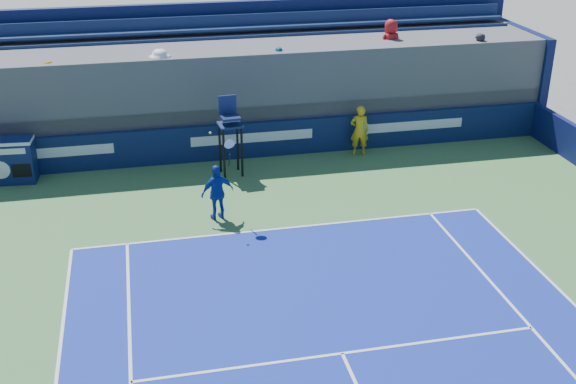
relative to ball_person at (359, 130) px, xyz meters
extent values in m
imported|color=gold|center=(0.00, 0.00, 0.00)|extent=(0.68, 0.51, 1.69)
cube|color=white|center=(-3.49, -4.68, -0.84)|extent=(10.97, 0.07, 0.00)
cube|color=white|center=(-3.49, -10.17, -0.84)|extent=(8.23, 0.07, 0.00)
cube|color=#0C1943|center=(-3.49, 0.53, -0.26)|extent=(20.40, 0.20, 1.20)
cube|color=white|center=(-9.49, 0.43, -0.14)|extent=(3.20, 0.01, 0.32)
cube|color=white|center=(-3.49, 0.43, -0.14)|extent=(4.00, 0.01, 0.32)
cube|color=white|center=(2.01, 0.43, -0.14)|extent=(3.60, 0.01, 0.32)
cylinder|color=white|center=(0.31, 0.42, -0.14)|extent=(0.44, 0.01, 0.44)
cube|color=#101C51|center=(-10.87, 0.07, -0.16)|extent=(1.35, 0.80, 1.40)
cube|color=white|center=(-10.87, 0.07, 0.47)|extent=(1.37, 0.82, 0.10)
cylinder|color=white|center=(-11.20, -0.26, -0.31)|extent=(0.56, 0.06, 0.56)
cube|color=black|center=(-10.60, -0.31, -0.36)|extent=(0.55, 0.06, 0.40)
cube|color=white|center=(-10.90, -0.28, 0.26)|extent=(1.00, 0.09, 0.18)
cylinder|color=black|center=(-4.61, -1.05, -0.06)|extent=(0.08, 0.08, 1.60)
cylinder|color=black|center=(-4.05, -1.00, -0.06)|extent=(0.08, 0.08, 1.60)
cylinder|color=black|center=(-4.66, -0.49, -0.06)|extent=(0.08, 0.08, 1.60)
cylinder|color=black|center=(-4.11, -0.44, -0.06)|extent=(0.08, 0.08, 1.60)
cube|color=#0F1E4B|center=(-4.36, -0.75, 0.77)|extent=(0.76, 0.76, 0.06)
cube|color=#121C45|center=(-4.35, -0.84, 1.02)|extent=(0.59, 0.50, 0.08)
cube|color=navy|center=(-4.38, -0.49, 1.32)|extent=(0.55, 0.11, 0.60)
imported|color=#123397|center=(-5.14, -3.73, -0.06)|extent=(0.99, 0.61, 1.57)
cylinder|color=black|center=(-4.79, -3.72, 0.84)|extent=(0.06, 0.16, 0.39)
torus|color=silver|center=(-4.78, -3.79, 1.32)|extent=(0.31, 0.16, 0.29)
cylinder|color=silver|center=(-4.78, -3.79, 1.32)|extent=(0.26, 0.12, 0.24)
sphere|color=yellow|center=(-5.27, -3.86, 1.69)|extent=(0.07, 0.07, 0.07)
cube|color=#4D4E52|center=(-3.49, 2.43, 0.83)|extent=(20.40, 3.60, 3.38)
cube|color=#4D4E52|center=(-3.49, 1.08, 0.62)|extent=(20.40, 0.90, 0.55)
cube|color=navy|center=(-3.49, 0.98, 1.09)|extent=(20.00, 0.45, 0.08)
cube|color=navy|center=(-3.49, 1.23, 1.29)|extent=(20.00, 0.06, 0.45)
cube|color=#4D4E52|center=(-3.49, 1.98, 1.17)|extent=(20.40, 0.90, 0.55)
cube|color=navy|center=(-3.49, 1.88, 1.64)|extent=(20.00, 0.45, 0.08)
cube|color=navy|center=(-3.49, 2.13, 1.84)|extent=(20.00, 0.06, 0.45)
cube|color=#4D4E52|center=(-3.49, 2.88, 1.72)|extent=(20.40, 0.90, 0.55)
cube|color=navy|center=(-3.49, 2.78, 2.19)|extent=(20.00, 0.45, 0.08)
cube|color=navy|center=(-3.49, 3.03, 2.39)|extent=(20.00, 0.06, 0.45)
cube|color=#4D4E52|center=(-3.49, 3.78, 2.27)|extent=(20.40, 0.90, 0.55)
cube|color=navy|center=(-3.49, 3.68, 2.74)|extent=(20.00, 0.45, 0.08)
cube|color=navy|center=(-3.49, 3.93, 2.94)|extent=(20.00, 0.06, 0.45)
cube|color=#0C1647|center=(-3.49, 4.38, 1.34)|extent=(20.80, 0.30, 4.40)
cube|color=#0C1647|center=(6.86, 2.43, 0.84)|extent=(0.30, 3.90, 3.40)
imported|color=gold|center=(-9.60, 1.03, 1.74)|extent=(0.93, 0.80, 1.65)
imported|color=white|center=(-6.23, 1.03, 1.84)|extent=(1.22, 0.73, 1.86)
imported|color=teal|center=(-2.45, 1.03, 1.78)|extent=(1.06, 0.56, 1.73)
imported|color=#A71719|center=(1.61, 1.93, 2.32)|extent=(0.94, 0.72, 1.72)
imported|color=black|center=(4.43, 1.03, 1.84)|extent=(0.71, 0.49, 1.86)
camera|label=1|loc=(-6.99, -21.32, 8.05)|focal=45.00mm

